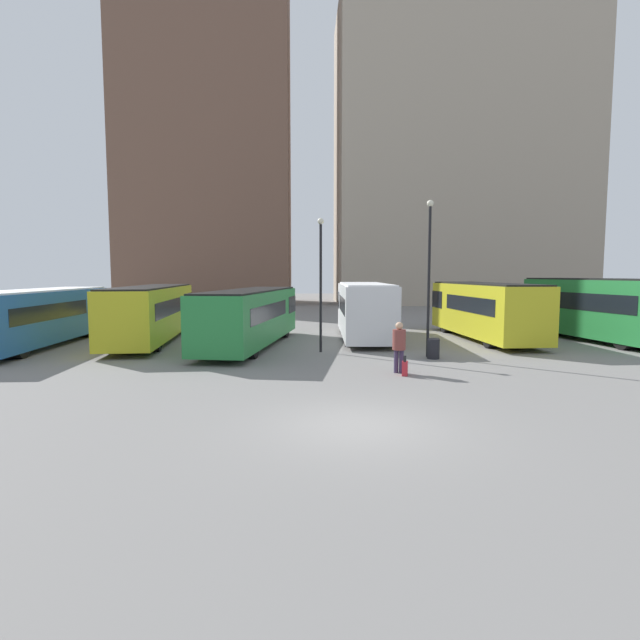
% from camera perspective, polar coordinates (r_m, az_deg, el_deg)
% --- Properties ---
extents(ground_plane, '(160.00, 160.00, 0.00)m').
position_cam_1_polar(ground_plane, '(12.02, 4.33, -11.94)').
color(ground_plane, slate).
extents(building_block_left, '(19.53, 12.25, 42.33)m').
position_cam_1_polar(building_block_left, '(65.30, -12.73, 20.80)').
color(building_block_left, brown).
rests_on(building_block_left, ground_plane).
extents(building_block_right, '(29.22, 14.40, 35.13)m').
position_cam_1_polar(building_block_right, '(66.13, 15.36, 17.32)').
color(building_block_right, tan).
rests_on(building_block_right, ground_plane).
extents(bus_0, '(2.79, 11.76, 2.80)m').
position_cam_1_polar(bus_0, '(28.16, -29.47, 0.48)').
color(bus_0, '#1E56A3').
rests_on(bus_0, ground_plane).
extents(bus_1, '(3.33, 12.11, 2.92)m').
position_cam_1_polar(bus_1, '(27.91, -18.62, 0.99)').
color(bus_1, gold).
rests_on(bus_1, ground_plane).
extents(bus_2, '(4.21, 11.58, 2.80)m').
position_cam_1_polar(bus_2, '(24.83, -7.87, 0.56)').
color(bus_2, '#237A38').
rests_on(bus_2, ground_plane).
extents(bus_3, '(2.84, 9.60, 3.05)m').
position_cam_1_polar(bus_3, '(27.53, 5.06, 1.29)').
color(bus_3, silver).
rests_on(bus_3, ground_plane).
extents(bus_4, '(3.02, 10.51, 3.07)m').
position_cam_1_polar(bus_4, '(28.64, 18.17, 1.24)').
color(bus_4, gold).
rests_on(bus_4, ground_plane).
extents(bus_5, '(3.89, 9.95, 3.33)m').
position_cam_1_polar(bus_5, '(30.26, 29.03, 1.29)').
color(bus_5, '#237A38').
rests_on(bus_5, ground_plane).
extents(traveler, '(0.58, 0.58, 1.85)m').
position_cam_1_polar(traveler, '(18.12, 9.02, -2.58)').
color(traveler, '#382D4C').
rests_on(traveler, ground_plane).
extents(suitcase, '(0.27, 0.36, 0.73)m').
position_cam_1_polar(suitcase, '(17.80, 9.68, -5.47)').
color(suitcase, '#B7232D').
rests_on(suitcase, ground_plane).
extents(lamp_post_0, '(0.28, 0.28, 6.05)m').
position_cam_1_polar(lamp_post_0, '(22.56, 0.08, 5.22)').
color(lamp_post_0, black).
rests_on(lamp_post_0, ground_plane).
extents(lamp_post_1, '(0.28, 0.28, 6.64)m').
position_cam_1_polar(lamp_post_1, '(21.71, 12.36, 5.91)').
color(lamp_post_1, black).
rests_on(lamp_post_1, ground_plane).
extents(trash_bin, '(0.52, 0.52, 0.85)m').
position_cam_1_polar(trash_bin, '(21.52, 12.83, -3.21)').
color(trash_bin, black).
rests_on(trash_bin, ground_plane).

